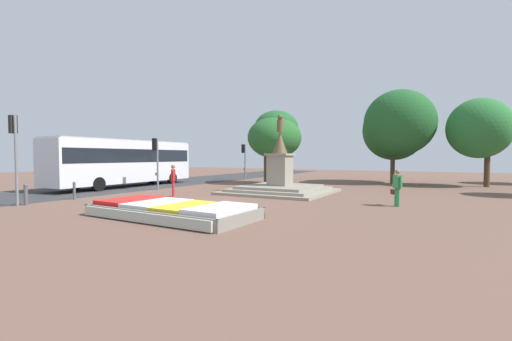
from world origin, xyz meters
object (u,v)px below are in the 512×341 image
flower_planter (171,210)px  kerb_bollard_south (26,194)px  traffic_light_far_corner (244,155)px  traffic_light_near_crossing (15,143)px  city_bus (125,160)px  pedestrian_near_planter (173,178)px  kerb_bollard_mid_a (74,190)px  traffic_light_mid_block (156,154)px  statue_monument (280,182)px  pedestrian_with_handbag (397,186)px

flower_planter → kerb_bollard_south: (-7.85, -0.92, 0.27)m
traffic_light_far_corner → kerb_bollard_south: 19.29m
traffic_light_near_crossing → city_bus: traffic_light_near_crossing is taller
city_bus → traffic_light_far_corner: bearing=70.5°
pedestrian_near_planter → kerb_bollard_mid_a: bearing=-136.4°
traffic_light_mid_block → pedestrian_near_planter: 4.46m
kerb_bollard_mid_a → city_bus: bearing=121.1°
kerb_bollard_mid_a → traffic_light_far_corner: bearing=90.4°
kerb_bollard_mid_a → flower_planter: bearing=-10.0°
traffic_light_far_corner → kerb_bollard_south: traffic_light_far_corner is taller
pedestrian_near_planter → statue_monument: bearing=48.5°
traffic_light_near_crossing → kerb_bollard_south: size_ratio=4.08×
flower_planter → pedestrian_near_planter: pedestrian_near_planter is taller
statue_monument → pedestrian_with_handbag: bearing=-20.8°
flower_planter → statue_monument: bearing=90.7°
statue_monument → kerb_bollard_south: statue_monument is taller
statue_monument → traffic_light_far_corner: size_ratio=1.77×
pedestrian_with_handbag → traffic_light_mid_block: bearing=179.3°
pedestrian_with_handbag → pedestrian_near_planter: size_ratio=0.93×
flower_planter → traffic_light_mid_block: (-7.90, 7.07, 2.09)m
traffic_light_near_crossing → kerb_bollard_south: 2.31m
traffic_light_mid_block → kerb_bollard_south: 8.19m
pedestrian_near_planter → traffic_light_near_crossing: bearing=-121.5°
city_bus → traffic_light_mid_block: bearing=-10.3°
pedestrian_with_handbag → kerb_bollard_south: bearing=-152.0°
traffic_light_mid_block → kerb_bollard_mid_a: size_ratio=3.68×
traffic_light_far_corner → city_bus: size_ratio=0.29×
traffic_light_mid_block → pedestrian_with_handbag: 14.78m
statue_monument → pedestrian_near_planter: (-4.19, -4.73, 0.37)m
traffic_light_mid_block → pedestrian_near_planter: size_ratio=1.92×
statue_monument → kerb_bollard_mid_a: size_ratio=6.43×
statue_monument → traffic_light_near_crossing: size_ratio=1.47×
statue_monument → traffic_light_far_corner: statue_monument is taller
flower_planter → pedestrian_near_planter: size_ratio=3.57×
traffic_light_mid_block → pedestrian_near_planter: bearing=-32.6°
city_bus → kerb_bollard_mid_a: bearing=-58.9°
kerb_bollard_mid_a → pedestrian_near_planter: bearing=43.6°
pedestrian_with_handbag → traffic_light_far_corner: bearing=142.3°
traffic_light_far_corner → pedestrian_with_handbag: traffic_light_far_corner is taller
traffic_light_near_crossing → traffic_light_mid_block: size_ratio=1.19×
city_bus → traffic_light_near_crossing: bearing=-67.6°
statue_monument → traffic_light_near_crossing: statue_monument is taller
traffic_light_far_corner → city_bus: bearing=-109.5°
traffic_light_near_crossing → pedestrian_with_handbag: traffic_light_near_crossing is taller
flower_planter → kerb_bollard_mid_a: (-7.87, 1.39, 0.23)m
flower_planter → kerb_bollard_south: bearing=-173.3°
pedestrian_near_planter → kerb_bollard_mid_a: pedestrian_near_planter is taller
pedestrian_with_handbag → pedestrian_near_planter: 11.31m
pedestrian_with_handbag → kerb_bollard_south: (-14.66, -7.80, -0.40)m
flower_planter → pedestrian_with_handbag: bearing=45.3°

